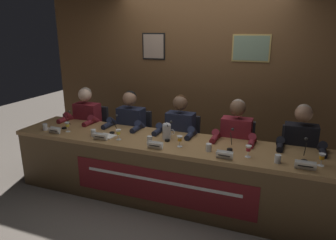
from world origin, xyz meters
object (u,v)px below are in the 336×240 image
at_px(juice_glass_far_left, 67,125).
at_px(nameplate_right, 224,155).
at_px(nameplate_far_left, 54,130).
at_px(microphone_far_right, 305,154).
at_px(water_cup_far_right, 278,159).
at_px(chair_center, 183,149).
at_px(nameplate_far_right, 305,166).
at_px(panelist_right, 235,142).
at_px(microphone_left, 114,127).
at_px(microphone_right, 231,143).
at_px(water_cup_left, 93,133).
at_px(chair_right, 236,157).
at_px(chair_far_left, 94,137).
at_px(juice_glass_right, 248,149).
at_px(water_cup_right, 209,148).
at_px(chair_far_right, 296,165).
at_px(panelist_center, 178,135).
at_px(juice_glass_center, 180,139).
at_px(panelist_far_right, 299,150).
at_px(microphone_far_left, 66,122).
at_px(panelist_left, 129,129).
at_px(water_cup_far_left, 45,127).
at_px(chair_left, 136,143).
at_px(nameplate_left, 100,137).
at_px(microphone_center, 169,134).
at_px(juice_glass_left, 118,133).
at_px(document_stack_left, 107,136).
at_px(juice_glass_far_right, 322,157).
at_px(water_cup_center, 150,140).
at_px(panelist_far_left, 85,123).
at_px(nameplate_center, 155,145).

relative_size(juice_glass_far_left, nameplate_right, 0.75).
bearing_deg(nameplate_far_left, microphone_far_right, 4.45).
xyz_separation_m(juice_glass_far_left, water_cup_far_right, (2.53, -0.05, -0.05)).
height_order(chair_center, nameplate_far_right, chair_center).
xyz_separation_m(juice_glass_far_left, panelist_right, (2.03, 0.52, -0.14)).
relative_size(microphone_left, microphone_right, 1.00).
xyz_separation_m(nameplate_far_left, nameplate_far_right, (2.89, 0.00, 0.00)).
distance_m(water_cup_left, chair_right, 1.83).
distance_m(chair_far_left, juice_glass_right, 2.52).
height_order(water_cup_right, chair_far_right, chair_far_right).
bearing_deg(panelist_center, microphone_left, -155.15).
height_order(juice_glass_center, panelist_far_right, panelist_far_right).
distance_m(juice_glass_far_left, microphone_far_left, 0.17).
relative_size(panelist_left, water_cup_right, 14.27).
height_order(water_cup_far_left, chair_right, chair_right).
xyz_separation_m(chair_left, nameplate_left, (-0.03, -0.83, 0.37)).
distance_m(nameplate_right, microphone_far_right, 0.79).
height_order(water_cup_left, juice_glass_right, juice_glass_right).
xyz_separation_m(microphone_center, microphone_right, (0.73, -0.03, 0.00)).
xyz_separation_m(microphone_right, nameplate_far_right, (0.74, -0.26, -0.03)).
bearing_deg(panelist_left, juice_glass_left, -73.21).
bearing_deg(document_stack_left, microphone_right, 4.98).
xyz_separation_m(juice_glass_far_left, juice_glass_right, (2.25, -0.01, 0.00)).
bearing_deg(nameplate_far_left, juice_glass_center, 4.90).
relative_size(juice_glass_far_left, panelist_left, 0.10).
bearing_deg(water_cup_far_left, panelist_left, 32.73).
xyz_separation_m(chair_far_left, water_cup_far_left, (-0.18, -0.78, 0.36)).
bearing_deg(panelist_far_right, nameplate_far_left, -167.34).
bearing_deg(water_cup_left, water_cup_far_right, -0.58).
xyz_separation_m(juice_glass_left, microphone_left, (-0.19, 0.20, -0.01)).
distance_m(chair_far_left, chair_center, 1.44).
height_order(water_cup_far_left, juice_glass_far_right, juice_glass_far_right).
height_order(nameplate_far_right, juice_glass_far_right, juice_glass_far_right).
height_order(water_cup_center, nameplate_far_right, water_cup_center).
bearing_deg(chair_center, juice_glass_right, -37.89).
bearing_deg(microphone_far_right, microphone_center, 177.39).
distance_m(water_cup_far_left, water_cup_center, 1.46).
distance_m(juice_glass_far_left, water_cup_right, 1.84).
bearing_deg(document_stack_left, water_cup_left, -163.39).
bearing_deg(water_cup_left, panelist_far_left, 134.18).
bearing_deg(chair_far_left, juice_glass_far_left, -79.76).
bearing_deg(chair_left, chair_far_left, 180.00).
relative_size(panelist_far_left, chair_center, 1.37).
relative_size(nameplate_left, microphone_right, 0.83).
relative_size(water_cup_far_left, panelist_far_right, 0.07).
bearing_deg(chair_far_right, panelist_far_right, -90.00).
distance_m(chair_center, water_cup_right, 0.96).
xyz_separation_m(juice_glass_far_left, microphone_far_right, (2.78, 0.10, -0.01)).
bearing_deg(chair_center, nameplate_center, -92.50).
xyz_separation_m(panelist_right, microphone_far_right, (0.75, -0.42, 0.12)).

